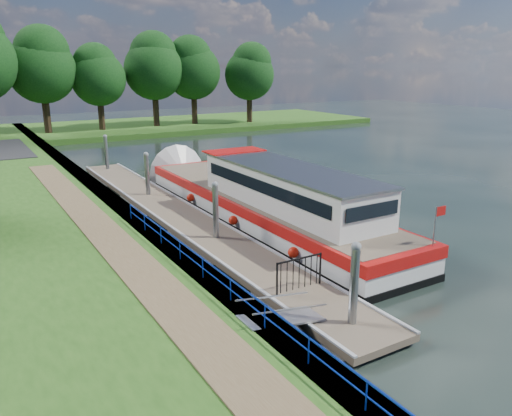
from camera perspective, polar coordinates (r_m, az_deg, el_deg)
ground at (r=16.01m, az=9.60°, el=-13.30°), size 160.00×160.00×0.00m
bank_edge at (r=27.35m, az=-15.51°, el=-0.31°), size 1.10×90.00×0.78m
far_bank at (r=66.42m, az=-12.25°, el=9.10°), size 60.00×18.00×0.60m
footpath at (r=20.33m, az=-15.14°, el=-4.67°), size 1.60×40.00×0.05m
blue_fence at (r=16.30m, az=-4.62°, el=-7.42°), size 0.04×18.04×0.72m
pontoon at (r=26.35m, az=-8.95°, el=-0.99°), size 2.50×30.00×0.56m
mooring_piles at (r=26.06m, az=-9.05°, el=1.31°), size 0.30×27.30×3.55m
gangway at (r=15.06m, az=2.95°, el=-12.37°), size 2.58×1.00×0.92m
gate_panel at (r=17.05m, az=4.97°, el=-6.94°), size 1.85×0.05×1.15m
barge at (r=25.96m, az=-0.03°, el=1.03°), size 4.36×21.15×4.78m
horizon_trees at (r=59.64m, az=-24.44°, el=14.72°), size 54.38×10.03×12.87m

